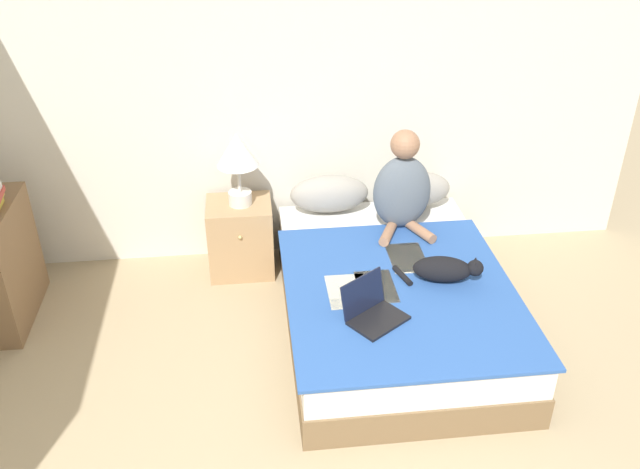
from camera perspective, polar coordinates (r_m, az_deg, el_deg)
wall_back at (r=4.88m, az=-2.42°, el=11.81°), size 5.22×0.05×2.55m
bed at (r=4.49m, az=6.10°, el=-5.52°), size 1.41×2.03×0.43m
pillow_near at (r=4.98m, az=0.79°, el=3.45°), size 0.58×0.24×0.28m
pillow_far at (r=5.09m, az=7.72°, el=3.78°), size 0.58×0.24×0.28m
person_sitting at (r=4.73m, az=6.95°, el=3.91°), size 0.41×0.40×0.73m
cat_tabby at (r=4.28m, az=10.48°, el=-2.89°), size 0.53×0.27×0.17m
laptop_open at (r=3.93m, az=4.47°, el=-6.43°), size 0.42×0.41×0.23m
nightstand at (r=5.04m, az=-6.70°, el=-0.23°), size 0.47×0.42×0.56m
table_lamp at (r=4.74m, az=-6.97°, el=6.65°), size 0.29×0.29×0.55m
bookshelf at (r=4.91m, az=-25.00°, el=-2.28°), size 0.24×0.76×0.83m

